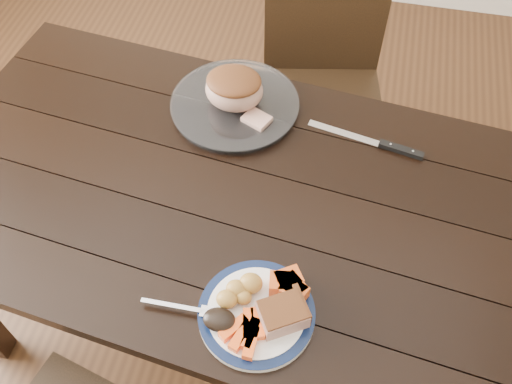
% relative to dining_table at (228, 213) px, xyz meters
% --- Properties ---
extents(ground, '(4.00, 4.00, 0.00)m').
position_rel_dining_table_xyz_m(ground, '(-0.00, 0.00, -0.66)').
color(ground, '#472B16').
rests_on(ground, ground).
extents(dining_table, '(1.69, 1.08, 0.75)m').
position_rel_dining_table_xyz_m(dining_table, '(0.00, 0.00, 0.00)').
color(dining_table, black).
rests_on(dining_table, ground).
extents(chair_far, '(0.50, 0.50, 0.93)m').
position_rel_dining_table_xyz_m(chair_far, '(0.16, 0.74, -0.13)').
color(chair_far, black).
rests_on(chair_far, ground).
extents(dinner_plate, '(0.25, 0.25, 0.02)m').
position_rel_dining_table_xyz_m(dinner_plate, '(0.14, -0.31, 0.10)').
color(dinner_plate, white).
rests_on(dinner_plate, dining_table).
extents(plate_rim, '(0.25, 0.25, 0.02)m').
position_rel_dining_table_xyz_m(plate_rim, '(0.14, -0.31, 0.11)').
color(plate_rim, '#0B1737').
rests_on(plate_rim, dinner_plate).
extents(serving_platter, '(0.35, 0.35, 0.02)m').
position_rel_dining_table_xyz_m(serving_platter, '(-0.05, 0.29, 0.10)').
color(serving_platter, white).
rests_on(serving_platter, dining_table).
extents(pork_slice, '(0.12, 0.12, 0.04)m').
position_rel_dining_table_xyz_m(pork_slice, '(0.20, -0.31, 0.13)').
color(pork_slice, tan).
rests_on(pork_slice, dinner_plate).
extents(roasted_potatoes, '(0.09, 0.09, 0.04)m').
position_rel_dining_table_xyz_m(roasted_potatoes, '(0.10, -0.28, 0.13)').
color(roasted_potatoes, gold).
rests_on(roasted_potatoes, dinner_plate).
extents(carrot_batons, '(0.10, 0.11, 0.02)m').
position_rel_dining_table_xyz_m(carrot_batons, '(0.14, -0.36, 0.12)').
color(carrot_batons, '#FE5715').
rests_on(carrot_batons, dinner_plate).
extents(pumpkin_wedges, '(0.09, 0.09, 0.04)m').
position_rel_dining_table_xyz_m(pumpkin_wedges, '(0.20, -0.24, 0.13)').
color(pumpkin_wedges, '#FA581B').
rests_on(pumpkin_wedges, dinner_plate).
extents(dark_mushroom, '(0.07, 0.05, 0.03)m').
position_rel_dining_table_xyz_m(dark_mushroom, '(0.07, -0.35, 0.13)').
color(dark_mushroom, black).
rests_on(dark_mushroom, dinner_plate).
extents(fork, '(0.18, 0.03, 0.00)m').
position_rel_dining_table_xyz_m(fork, '(-0.00, -0.33, 0.11)').
color(fork, silver).
rests_on(fork, dinner_plate).
extents(roast_joint, '(0.16, 0.14, 0.10)m').
position_rel_dining_table_xyz_m(roast_joint, '(-0.05, 0.29, 0.16)').
color(roast_joint, tan).
rests_on(roast_joint, serving_platter).
extents(cut_slice, '(0.09, 0.08, 0.02)m').
position_rel_dining_table_xyz_m(cut_slice, '(0.03, 0.24, 0.12)').
color(cut_slice, tan).
rests_on(cut_slice, serving_platter).
extents(carving_knife, '(0.32, 0.08, 0.01)m').
position_rel_dining_table_xyz_m(carving_knife, '(0.38, 0.24, 0.10)').
color(carving_knife, silver).
rests_on(carving_knife, dining_table).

